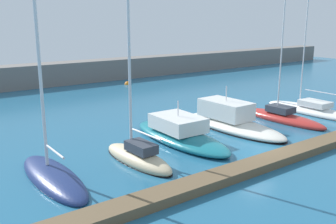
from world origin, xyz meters
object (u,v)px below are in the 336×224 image
(sailboat_navy_nearest, at_px, (53,174))
(sailboat_white_sixth, at_px, (311,110))
(motorboat_ivory_fourth, at_px, (231,121))
(sailboat_sand_second, at_px, (138,157))
(motorboat_teal_third, at_px, (179,133))
(mooring_buoy_orange, at_px, (128,84))
(sailboat_red_fifth, at_px, (282,117))

(sailboat_navy_nearest, bearing_deg, sailboat_white_sixth, -88.33)
(sailboat_navy_nearest, relative_size, motorboat_ivory_fourth, 1.61)
(sailboat_navy_nearest, bearing_deg, sailboat_sand_second, -95.42)
(sailboat_navy_nearest, height_order, motorboat_ivory_fourth, sailboat_navy_nearest)
(sailboat_navy_nearest, relative_size, sailboat_white_sixth, 0.76)
(motorboat_ivory_fourth, bearing_deg, motorboat_teal_third, 89.20)
(motorboat_ivory_fourth, xyz_separation_m, mooring_buoy_orange, (3.89, 22.69, -0.57))
(sailboat_sand_second, height_order, mooring_buoy_orange, sailboat_sand_second)
(motorboat_ivory_fourth, relative_size, sailboat_red_fifth, 0.56)
(sailboat_navy_nearest, height_order, motorboat_teal_third, sailboat_navy_nearest)
(motorboat_teal_third, relative_size, mooring_buoy_orange, 11.81)
(sailboat_white_sixth, xyz_separation_m, mooring_buoy_orange, (-5.65, 23.44, -0.27))
(motorboat_teal_third, bearing_deg, sailboat_red_fifth, -93.75)
(sailboat_navy_nearest, bearing_deg, sailboat_red_fifth, -88.50)
(mooring_buoy_orange, bearing_deg, sailboat_white_sixth, -76.46)
(motorboat_teal_third, xyz_separation_m, mooring_buoy_orange, (9.12, 22.75, -0.53))
(sailboat_navy_nearest, height_order, sailboat_sand_second, sailboat_navy_nearest)
(sailboat_white_sixth, bearing_deg, mooring_buoy_orange, 14.73)
(sailboat_white_sixth, relative_size, mooring_buoy_orange, 25.08)
(sailboat_white_sixth, bearing_deg, motorboat_ivory_fourth, 86.69)
(sailboat_navy_nearest, xyz_separation_m, motorboat_teal_third, (9.63, 1.35, 0.22))
(sailboat_navy_nearest, height_order, mooring_buoy_orange, sailboat_navy_nearest)
(sailboat_navy_nearest, relative_size, mooring_buoy_orange, 19.09)
(mooring_buoy_orange, bearing_deg, sailboat_navy_nearest, -127.88)
(sailboat_sand_second, distance_m, sailboat_red_fifth, 14.94)
(motorboat_teal_third, distance_m, motorboat_ivory_fourth, 5.23)
(sailboat_sand_second, height_order, motorboat_teal_third, sailboat_sand_second)
(motorboat_ivory_fourth, bearing_deg, mooring_buoy_orange, -11.13)
(motorboat_teal_third, relative_size, sailboat_white_sixth, 0.47)
(sailboat_navy_nearest, distance_m, sailboat_white_sixth, 24.40)
(sailboat_navy_nearest, bearing_deg, motorboat_teal_third, -81.86)
(motorboat_teal_third, xyz_separation_m, sailboat_white_sixth, (14.76, -0.70, -0.26))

